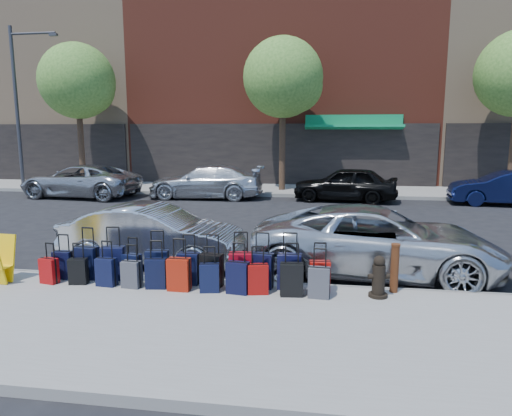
% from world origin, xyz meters
% --- Properties ---
extents(ground, '(120.00, 120.00, 0.00)m').
position_xyz_m(ground, '(0.00, 0.00, 0.00)').
color(ground, black).
rests_on(ground, ground).
extents(sidewalk_near, '(60.00, 4.00, 0.15)m').
position_xyz_m(sidewalk_near, '(0.00, -6.50, 0.07)').
color(sidewalk_near, gray).
rests_on(sidewalk_near, ground).
extents(sidewalk_far, '(60.00, 4.00, 0.15)m').
position_xyz_m(sidewalk_far, '(0.00, 10.00, 0.07)').
color(sidewalk_far, gray).
rests_on(sidewalk_far, ground).
extents(curb_near, '(60.00, 0.08, 0.15)m').
position_xyz_m(curb_near, '(0.00, -4.48, 0.07)').
color(curb_near, gray).
rests_on(curb_near, ground).
extents(curb_far, '(60.00, 0.08, 0.15)m').
position_xyz_m(curb_far, '(0.00, 7.98, 0.07)').
color(curb_far, gray).
rests_on(curb_far, ground).
extents(building_left, '(15.00, 12.12, 16.00)m').
position_xyz_m(building_left, '(-16.00, 17.98, 7.98)').
color(building_left, tan).
rests_on(building_left, ground).
extents(building_center, '(17.00, 12.85, 20.00)m').
position_xyz_m(building_center, '(0.00, 17.99, 9.98)').
color(building_center, maroon).
rests_on(building_center, ground).
extents(tree_left, '(3.80, 3.80, 7.27)m').
position_xyz_m(tree_left, '(-9.86, 9.50, 5.41)').
color(tree_left, black).
rests_on(tree_left, sidewalk_far).
extents(tree_center, '(3.80, 3.80, 7.27)m').
position_xyz_m(tree_center, '(0.64, 9.50, 5.41)').
color(tree_center, black).
rests_on(tree_center, sidewalk_far).
extents(streetlight, '(2.59, 0.18, 8.00)m').
position_xyz_m(streetlight, '(-12.80, 8.80, 4.66)').
color(streetlight, '#333338').
rests_on(streetlight, sidewalk_far).
extents(suitcase_front_0, '(0.37, 0.20, 0.88)m').
position_xyz_m(suitcase_front_0, '(-2.46, -4.85, 0.43)').
color(suitcase_front_0, black).
rests_on(suitcase_front_0, sidewalk_near).
extents(suitcase_front_1, '(0.44, 0.27, 1.02)m').
position_xyz_m(suitcase_front_1, '(-2.00, -4.78, 0.47)').
color(suitcase_front_1, black).
rests_on(suitcase_front_1, sidewalk_near).
extents(suitcase_front_2, '(0.46, 0.30, 1.04)m').
position_xyz_m(suitcase_front_2, '(-1.47, -4.75, 0.48)').
color(suitcase_front_2, black).
rests_on(suitcase_front_2, sidewalk_near).
extents(suitcase_front_3, '(0.38, 0.25, 0.86)m').
position_xyz_m(suitcase_front_3, '(-1.07, -4.80, 0.42)').
color(suitcase_front_3, black).
rests_on(suitcase_front_3, sidewalk_near).
extents(suitcase_front_4, '(0.45, 0.28, 1.02)m').
position_xyz_m(suitcase_front_4, '(-0.54, -4.83, 0.47)').
color(suitcase_front_4, black).
rests_on(suitcase_front_4, sidewalk_near).
extents(suitcase_front_5, '(0.40, 0.23, 0.96)m').
position_xyz_m(suitcase_front_5, '(0.06, -4.80, 0.45)').
color(suitcase_front_5, black).
rests_on(suitcase_front_5, sidewalk_near).
extents(suitcase_front_6, '(0.44, 0.28, 0.98)m').
position_xyz_m(suitcase_front_6, '(0.52, -4.85, 0.46)').
color(suitcase_front_6, black).
rests_on(suitcase_front_6, sidewalk_near).
extents(suitcase_front_7, '(0.46, 0.29, 1.04)m').
position_xyz_m(suitcase_front_7, '(1.07, -4.82, 0.48)').
color(suitcase_front_7, maroon).
rests_on(suitcase_front_7, sidewalk_near).
extents(suitcase_front_8, '(0.46, 0.29, 1.03)m').
position_xyz_m(suitcase_front_8, '(1.45, -4.79, 0.47)').
color(suitcase_front_8, black).
rests_on(suitcase_front_8, sidewalk_near).
extents(suitcase_front_9, '(0.44, 0.24, 1.05)m').
position_xyz_m(suitcase_front_9, '(1.97, -4.79, 0.48)').
color(suitcase_front_9, black).
rests_on(suitcase_front_9, sidewalk_near).
extents(suitcase_front_10, '(0.39, 0.23, 0.90)m').
position_xyz_m(suitcase_front_10, '(2.52, -4.84, 0.43)').
color(suitcase_front_10, '#A6100A').
rests_on(suitcase_front_10, sidewalk_near).
extents(suitcase_back_0, '(0.36, 0.25, 0.78)m').
position_xyz_m(suitcase_back_0, '(-2.58, -5.15, 0.39)').
color(suitcase_back_0, '#9D0A0B').
rests_on(suitcase_back_0, sidewalk_near).
extents(suitcase_back_1, '(0.36, 0.24, 0.79)m').
position_xyz_m(suitcase_back_1, '(-2.00, -5.11, 0.40)').
color(suitcase_back_1, black).
rests_on(suitcase_back_1, sidewalk_near).
extents(suitcase_back_2, '(0.38, 0.24, 0.85)m').
position_xyz_m(suitcase_back_2, '(-1.43, -5.13, 0.42)').
color(suitcase_back_2, black).
rests_on(suitcase_back_2, sidewalk_near).
extents(suitcase_back_3, '(0.36, 0.23, 0.81)m').
position_xyz_m(suitcase_back_3, '(-0.93, -5.15, 0.40)').
color(suitcase_back_3, '#3E3E43').
rests_on(suitcase_back_3, sidewalk_near).
extents(suitcase_back_4, '(0.40, 0.26, 0.89)m').
position_xyz_m(suitcase_back_4, '(-0.46, -5.11, 0.43)').
color(suitcase_back_4, black).
rests_on(suitcase_back_4, sidewalk_near).
extents(suitcase_back_5, '(0.41, 0.24, 0.96)m').
position_xyz_m(suitcase_back_5, '(-0.01, -5.16, 0.45)').
color(suitcase_back_5, '#9C1B0A').
rests_on(suitcase_back_5, sidewalk_near).
extents(suitcase_back_6, '(0.38, 0.26, 0.83)m').
position_xyz_m(suitcase_back_6, '(0.56, -5.16, 0.41)').
color(suitcase_back_6, black).
rests_on(suitcase_back_6, sidewalk_near).
extents(suitcase_back_7, '(0.41, 0.28, 0.92)m').
position_xyz_m(suitcase_back_7, '(1.08, -5.16, 0.44)').
color(suitcase_back_7, black).
rests_on(suitcase_back_7, sidewalk_near).
extents(suitcase_back_8, '(0.40, 0.28, 0.86)m').
position_xyz_m(suitcase_back_8, '(1.44, -5.12, 0.42)').
color(suitcase_back_8, maroon).
rests_on(suitcase_back_8, sidewalk_near).
extents(suitcase_back_9, '(0.42, 0.27, 0.95)m').
position_xyz_m(suitcase_back_9, '(2.04, -5.14, 0.45)').
color(suitcase_back_9, black).
rests_on(suitcase_back_9, sidewalk_near).
extents(suitcase_back_10, '(0.38, 0.24, 0.87)m').
position_xyz_m(suitcase_back_10, '(2.52, -5.16, 0.42)').
color(suitcase_back_10, '#404045').
rests_on(suitcase_back_10, sidewalk_near).
extents(fire_hydrant, '(0.38, 0.33, 0.74)m').
position_xyz_m(fire_hydrant, '(3.54, -4.97, 0.49)').
color(fire_hydrant, black).
rests_on(fire_hydrant, sidewalk_near).
extents(bollard, '(0.16, 0.16, 0.89)m').
position_xyz_m(bollard, '(3.85, -4.68, 0.61)').
color(bollard, '#38190C').
rests_on(bollard, sidewalk_near).
extents(car_near_1, '(4.19, 1.65, 1.36)m').
position_xyz_m(car_near_1, '(-1.26, -3.16, 0.68)').
color(car_near_1, '#B8BBC0').
rests_on(car_near_1, ground).
extents(car_near_2, '(5.39, 2.84, 1.45)m').
position_xyz_m(car_near_2, '(3.70, -3.15, 0.72)').
color(car_near_2, silver).
rests_on(car_near_2, ground).
extents(car_far_0, '(5.62, 3.01, 1.50)m').
position_xyz_m(car_far_0, '(-8.50, 6.55, 0.75)').
color(car_far_0, '#ADAFB4').
rests_on(car_far_0, ground).
extents(car_far_1, '(5.19, 2.20, 1.49)m').
position_xyz_m(car_far_1, '(-2.73, 7.10, 0.75)').
color(car_far_1, silver).
rests_on(car_far_1, ground).
extents(car_far_2, '(4.59, 2.30, 1.50)m').
position_xyz_m(car_far_2, '(3.46, 7.09, 0.75)').
color(car_far_2, black).
rests_on(car_far_2, ground).
extents(car_far_3, '(4.42, 1.91, 1.42)m').
position_xyz_m(car_far_3, '(9.89, 6.95, 0.71)').
color(car_far_3, '#0C1337').
rests_on(car_far_3, ground).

